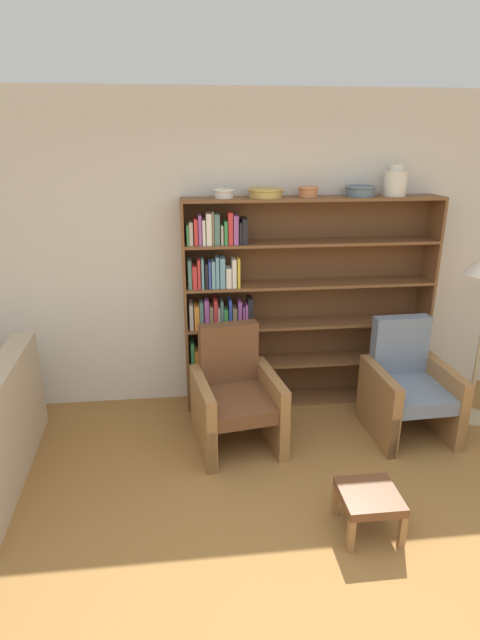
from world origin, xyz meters
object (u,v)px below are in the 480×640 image
bookshelf (283,304)px  footstool (369,499)px  bowl_terracotta (266,192)px  bowl_copper (224,193)px  armchair_leather (235,397)px  vase_tall (395,183)px  armchair_cushioned (408,387)px  bowl_olive (360,190)px  bowl_cream (308,191)px

bookshelf → footstool: bookshelf is taller
bowl_terracotta → bowl_copper: bearing=-180.0°
armchair_leather → footstool: size_ratio=2.63×
bowl_terracotta → footstool: bowl_terracotta is taller
vase_tall → armchair_cushioned: vase_tall is taller
bowl_terracotta → bookshelf: bearing=5.1°
bowl_copper → armchair_cushioned: (1.47, -0.63, -1.53)m
armchair_cushioned → vase_tall: bearing=-90.5°
bowl_copper → bowl_olive: size_ratio=0.66×
vase_tall → bookshelf: bearing=179.0°
bowl_olive → bookshelf: bearing=178.5°
bowl_olive → footstool: size_ratio=0.73×
bowl_cream → footstool: bowl_cream is taller
bowl_copper → armchair_leather: (0.02, -0.63, -1.53)m
bowl_copper → armchair_leather: size_ratio=0.18×
bookshelf → bowl_olive: bearing=-1.5°
bookshelf → bowl_terracotta: bowl_terracotta is taller
bowl_copper → vase_tall: (1.45, 0.00, 0.07)m
bowl_olive → armchair_cushioned: bowl_olive is taller
bowl_copper → armchair_cushioned: bearing=-23.2°
armchair_leather → armchair_cushioned: (1.45, 0.00, 0.00)m
bowl_cream → armchair_cushioned: bowl_cream is taller
bowl_copper → bowl_cream: (0.70, 0.00, 0.01)m
bowl_cream → armchair_leather: bearing=-137.1°
bowl_cream → vase_tall: vase_tall is taller
bookshelf → footstool: size_ratio=6.20×
footstool → bookshelf: bearing=97.2°
vase_tall → bowl_copper: bearing=180.0°
bowl_terracotta → bowl_olive: (0.80, 0.00, 0.01)m
bowl_cream → armchair_cushioned: 1.83m
bowl_cream → bowl_olive: bowl_olive is taller
bookshelf → armchair_leather: bookshelf is taller
bookshelf → bowl_terracotta: size_ratio=7.45×
bookshelf → bowl_copper: bearing=-178.3°
bowl_terracotta → armchair_cushioned: size_ratio=0.32×
bowl_terracotta → bowl_olive: bearing=0.0°
bookshelf → bowl_copper: bowl_copper is taller
bookshelf → bowl_terracotta: 1.00m
bowl_cream → bowl_terracotta: bearing=180.0°
bookshelf → bowl_cream: 1.00m
bookshelf → bowl_olive: size_ratio=8.47×
bookshelf → armchair_cushioned: (0.94, -0.65, -0.56)m
footstool → armchair_cushioned: bearing=56.8°
bookshelf → vase_tall: vase_tall is taller
bowl_terracotta → armchair_cushioned: 2.01m
bowl_copper → bowl_terracotta: bowl_terracotta is taller
vase_tall → armchair_leather: 2.24m
bowl_terracotta → bowl_cream: bowl_cream is taller
bowl_copper → bowl_terracotta: 0.35m
vase_tall → bowl_cream: bearing=180.0°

